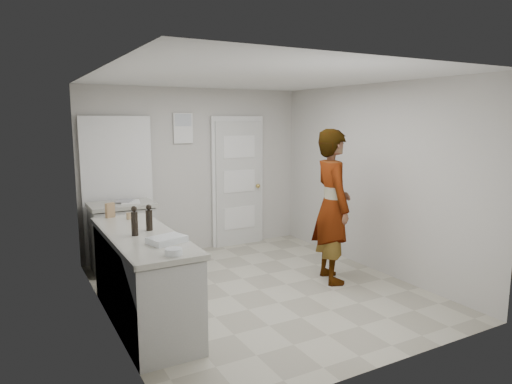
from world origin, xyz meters
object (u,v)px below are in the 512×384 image
cake_mix_box (110,210)px  egg_bowl (174,252)px  oil_cruet_a (149,218)px  person (332,206)px  oil_cruet_b (134,221)px  spice_jar (129,216)px  baking_dish (167,240)px

cake_mix_box → egg_bowl: bearing=-106.1°
cake_mix_box → oil_cruet_a: 0.84m
oil_cruet_a → egg_bowl: 0.94m
person → egg_bowl: (-2.37, -0.91, -0.01)m
oil_cruet_a → oil_cruet_b: 0.23m
cake_mix_box → oil_cruet_b: 0.95m
cake_mix_box → oil_cruet_b: size_ratio=0.58×
oil_cruet_a → oil_cruet_b: (-0.18, -0.14, 0.01)m
spice_jar → egg_bowl: 1.55m
baking_dish → egg_bowl: size_ratio=2.58×
oil_cruet_a → oil_cruet_b: size_ratio=0.92×
baking_dish → egg_bowl: 0.40m
spice_jar → egg_bowl: size_ratio=0.51×
oil_cruet_b → baking_dish: 0.46m
spice_jar → egg_bowl: (0.00, -1.55, -0.01)m
spice_jar → baking_dish: 1.16m
baking_dish → egg_bowl: bearing=-100.2°
cake_mix_box → baking_dish: (0.23, -1.35, -0.06)m
person → egg_bowl: bearing=127.4°
egg_bowl → oil_cruet_b: bearing=98.6°
oil_cruet_b → spice_jar: bearing=81.0°
oil_cruet_a → egg_bowl: (-0.06, -0.93, -0.10)m
spice_jar → baking_dish: (0.07, -1.15, -0.01)m
cake_mix_box → oil_cruet_a: bearing=-96.0°
spice_jar → oil_cruet_b: bearing=-99.0°
spice_jar → oil_cruet_b: (-0.12, -0.76, 0.10)m
oil_cruet_a → baking_dish: oil_cruet_a is taller
egg_bowl → cake_mix_box: bearing=95.2°
person → spice_jar: size_ratio=26.06×
oil_cruet_b → baking_dish: (0.19, -0.40, -0.11)m
cake_mix_box → egg_bowl: 1.75m
person → oil_cruet_a: size_ratio=7.19×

